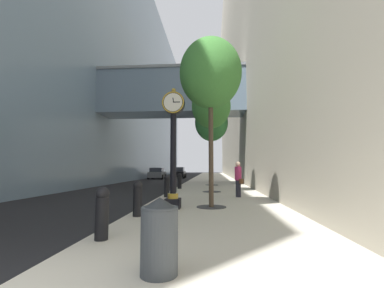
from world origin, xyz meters
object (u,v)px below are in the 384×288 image
object	(u,v)px
pedestrian_walking	(238,178)
bollard_nearest	(102,212)
street_tree_mid_far	(211,123)
bollard_second	(138,197)
car_grey_mid	(157,173)
car_black_near	(178,173)
street_tree_mid_near	(211,107)
trash_bin	(159,235)
bollard_fourth	(167,186)
street_clock	(173,141)
street_tree_near	(210,74)
bollard_sixth	(180,181)
bollard_fifth	(174,183)

from	to	relation	value
pedestrian_walking	bollard_nearest	bearing A→B (deg)	-113.98
street_tree_mid_far	pedestrian_walking	xyz separation A→B (m)	(1.34, -8.81, -4.34)
bollard_second	pedestrian_walking	bearing A→B (deg)	56.70
bollard_second	car_grey_mid	world-z (taller)	car_grey_mid
pedestrian_walking	car_black_near	world-z (taller)	pedestrian_walking
street_tree_mid_near	trash_bin	bearing A→B (deg)	-93.24
pedestrian_walking	car_black_near	size ratio (longest dim) A/B	0.39
bollard_second	bollard_fourth	xyz separation A→B (m)	(0.00, 5.17, 0.00)
street_clock	street_tree_near	size ratio (longest dim) A/B	0.68
car_grey_mid	trash_bin	bearing A→B (deg)	-78.00
bollard_nearest	bollard_fourth	bearing A→B (deg)	90.00
car_black_near	trash_bin	bearing A→B (deg)	-83.06
car_black_near	bollard_second	bearing A→B (deg)	-84.88
pedestrian_walking	car_grey_mid	xyz separation A→B (m)	(-9.02, 23.21, -0.31)
street_clock	bollard_sixth	xyz separation A→B (m)	(-0.84, 8.72, -1.87)
bollard_second	bollard_fourth	bearing A→B (deg)	90.00
street_tree_near	pedestrian_walking	bearing A→B (deg)	68.65
car_grey_mid	street_tree_mid_far	bearing A→B (deg)	-61.93
trash_bin	pedestrian_walking	bearing A→B (deg)	78.09
car_black_near	street_tree_mid_near	bearing A→B (deg)	-77.86
bollard_nearest	car_grey_mid	distance (m)	31.70
trash_bin	bollard_sixth	bearing A→B (deg)	95.99
bollard_nearest	bollard_fifth	xyz separation A→B (m)	(0.00, 10.34, 0.00)
bollard_fifth	bollard_sixth	bearing A→B (deg)	90.00
trash_bin	pedestrian_walking	world-z (taller)	pedestrian_walking
bollard_fourth	street_tree_near	world-z (taller)	street_tree_near
bollard_fourth	street_tree_mid_far	xyz separation A→B (m)	(2.23, 9.06, 4.72)
bollard_fourth	car_grey_mid	bearing A→B (deg)	103.09
street_clock	bollard_sixth	size ratio (longest dim) A/B	4.15
bollard_fifth	car_black_near	bearing A→B (deg)	96.77
street_tree_mid_far	car_grey_mid	distance (m)	16.97
pedestrian_walking	car_grey_mid	size ratio (longest dim) A/B	0.42
bollard_nearest	pedestrian_walking	size ratio (longest dim) A/B	0.61
bollard_nearest	street_tree_mid_far	world-z (taller)	street_tree_mid_far
bollard_fifth	street_tree_mid_far	distance (m)	8.32
bollard_second	bollard_sixth	size ratio (longest dim) A/B	1.00
bollard_fifth	bollard_sixth	world-z (taller)	same
bollard_nearest	pedestrian_walking	world-z (taller)	pedestrian_walking
bollard_sixth	trash_bin	xyz separation A→B (m)	(1.53, -14.56, -0.02)
bollard_sixth	street_tree_near	distance (m)	9.75
bollard_second	bollard_fourth	distance (m)	5.17
bollard_nearest	trash_bin	bearing A→B (deg)	-46.94
street_tree_near	street_tree_mid_near	size ratio (longest dim) A/B	0.98
car_black_near	car_grey_mid	bearing A→B (deg)	-131.26
street_tree_near	street_tree_mid_near	bearing A→B (deg)	90.00
trash_bin	street_clock	bearing A→B (deg)	96.72
street_tree_mid_far	trash_bin	bearing A→B (deg)	-92.16
bollard_nearest	car_black_near	bearing A→B (deg)	94.73
car_black_near	street_clock	bearing A→B (deg)	-83.02
street_clock	bollard_second	bearing A→B (deg)	-117.35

